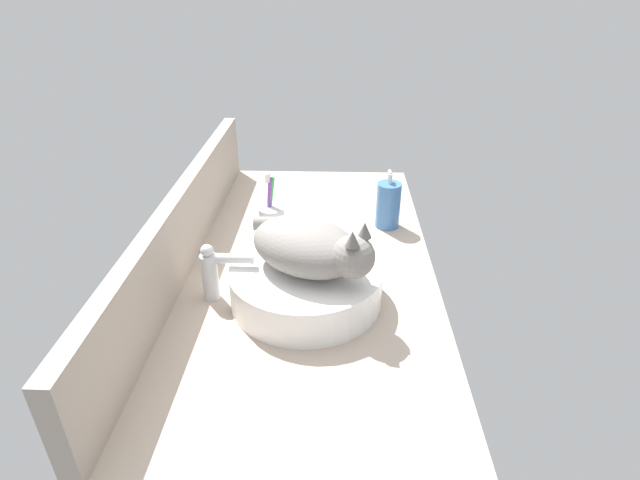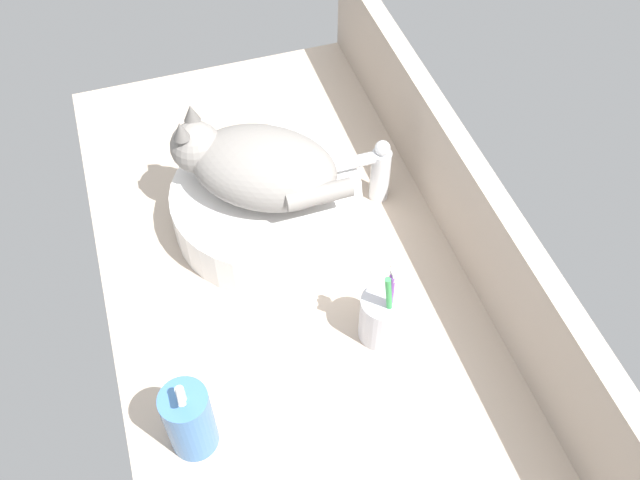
{
  "view_description": "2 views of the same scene",
  "coord_description": "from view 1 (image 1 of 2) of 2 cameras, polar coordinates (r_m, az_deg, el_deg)",
  "views": [
    {
      "loc": [
        -106.96,
        -7.31,
        65.77
      ],
      "look_at": [
        -2.84,
        -3.67,
        8.09
      ],
      "focal_mm": 28.0,
      "sensor_mm": 36.0,
      "label": 1
    },
    {
      "loc": [
        66.39,
        -17.73,
        98.67
      ],
      "look_at": [
        -3.42,
        4.72,
        7.23
      ],
      "focal_mm": 40.0,
      "sensor_mm": 36.0,
      "label": 2
    }
  ],
  "objects": [
    {
      "name": "faucet",
      "position": [
        1.11,
        -11.98,
        -3.38
      ],
      "size": [
        3.6,
        11.81,
        13.6
      ],
      "color": "silver",
      "rests_on": "ground_plane"
    },
    {
      "name": "soap_dispenser",
      "position": [
        1.42,
        7.8,
        4.0
      ],
      "size": [
        6.77,
        6.77,
        16.32
      ],
      "color": "#3F72B2",
      "rests_on": "ground_plane"
    },
    {
      "name": "toothbrush_cup",
      "position": [
        1.35,
        -5.5,
        2.05
      ],
      "size": [
        6.94,
        6.94,
        18.68
      ],
      "color": "silver",
      "rests_on": "ground_plane"
    },
    {
      "name": "ground_plane",
      "position": [
        1.27,
        -1.62,
        -3.34
      ],
      "size": [
        125.76,
        63.19,
        4.0
      ],
      "primitive_type": "cube",
      "color": "#B2A08E"
    },
    {
      "name": "sink_basin",
      "position": [
        1.1,
        -1.61,
        -5.08
      ],
      "size": [
        33.32,
        33.32,
        8.35
      ],
      "primitive_type": "cylinder",
      "color": "white",
      "rests_on": "ground_plane"
    },
    {
      "name": "backsplash_panel",
      "position": [
        1.26,
        -15.31,
        1.5
      ],
      "size": [
        125.76,
        3.6,
        19.31
      ],
      "primitive_type": "cube",
      "color": "#AD9E8E",
      "rests_on": "ground_plane"
    },
    {
      "name": "cat",
      "position": [
        1.04,
        -1.06,
        -0.78
      ],
      "size": [
        28.03,
        30.23,
        14.0
      ],
      "color": "gray",
      "rests_on": "sink_basin"
    }
  ]
}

